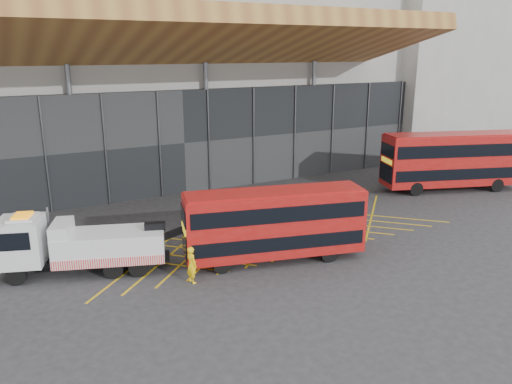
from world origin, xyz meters
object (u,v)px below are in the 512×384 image
bus_second (453,159)px  recovery_truck (77,245)px  bus_towed (274,222)px  worker (192,265)px

bus_second → recovery_truck: bearing=-157.0°
recovery_truck → bus_towed: 10.06m
bus_towed → bus_second: 20.41m
bus_second → worker: bearing=-147.8°
recovery_truck → bus_second: bearing=23.2°
bus_towed → worker: bus_towed is taller
bus_towed → bus_second: bus_second is taller
recovery_truck → bus_towed: bearing=0.0°
bus_towed → worker: bearing=-160.6°
recovery_truck → bus_second: (29.18, 2.13, 1.03)m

